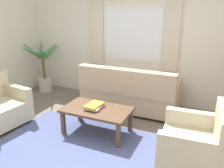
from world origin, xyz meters
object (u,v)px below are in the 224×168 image
Objects in this scene: armchair_right at (198,144)px; coffee_table at (97,112)px; book_stack_on_table at (95,106)px; potted_plant at (43,65)px; couch at (129,93)px.

coffee_table is (-1.59, 0.28, 0.03)m from armchair_right.
book_stack_on_table is (-1.63, 0.28, 0.12)m from armchair_right.
book_stack_on_table is 0.28× the size of potted_plant.
potted_plant is at bearing -116.29° from armchair_right.
couch is 5.32× the size of book_stack_on_table.
book_stack_on_table is 2.47m from potted_plant.
couch is at bearing 81.14° from coffee_table.
book_stack_on_table reaches higher than coffee_table.
couch reaches higher than armchair_right.
potted_plant reaches higher than couch.
book_stack_on_table is (-0.20, -1.07, 0.11)m from couch.
coffee_table is at bearing 81.14° from couch.
armchair_right is at bearing 136.56° from couch.
armchair_right is 1.66m from book_stack_on_table.
couch reaches higher than book_stack_on_table.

